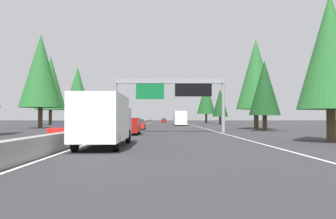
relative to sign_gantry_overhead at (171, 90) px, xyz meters
name	(u,v)px	position (x,y,z in m)	size (l,w,h in m)	color
ground_plane	(134,127)	(21.08, 6.04, -4.86)	(320.00, 320.00, 0.00)	#2D2D30
median_barrier	(140,123)	(41.08, 6.34, -4.41)	(180.00, 0.56, 0.90)	gray
shoulder_stripe_right	(195,126)	(31.08, -5.48, -4.86)	(160.00, 0.16, 0.01)	silver
shoulder_stripe_median	(139,126)	(31.08, 5.79, -4.86)	(160.00, 0.16, 0.01)	silver
sign_gantry_overhead	(171,90)	(0.00, 0.00, 0.00)	(0.50, 12.68, 6.11)	gray
box_truck_distant_a	(105,119)	(-19.82, 4.29, -3.25)	(8.50, 2.40, 2.95)	white
minivan_mid_center	(129,125)	(-4.69, 4.29, -3.91)	(5.00, 1.95, 1.69)	maroon
bus_near_right	(180,118)	(38.34, -2.74, -3.15)	(11.50, 2.55, 3.10)	white
sedan_far_center	(164,121)	(81.41, 0.78, -4.18)	(4.40, 1.80, 1.47)	maroon
sedan_mid_left	(139,125)	(11.04, 4.46, -4.18)	(4.40, 1.80, 1.47)	red
oncoming_near	(66,130)	(-11.02, 8.91, -4.18)	(4.40, 1.80, 1.47)	red
conifer_right_foreground	(330,51)	(-16.04, -10.72, 1.45)	(4.58, 4.58, 10.40)	#4C3823
conifer_right_near	(265,88)	(5.48, -12.28, 0.70)	(4.03, 4.03, 9.17)	#4C3823
conifer_right_mid	(256,74)	(12.56, -13.03, 3.38)	(5.96, 5.96, 13.56)	#4C3823
conifer_right_far	(220,103)	(47.17, -13.16, 0.53)	(3.91, 3.91, 8.88)	#4C3823
conifer_right_distant	(206,97)	(71.70, -12.65, 3.26)	(5.88, 5.88, 13.37)	#4C3823
conifer_left_near	(41,71)	(16.97, 20.73, 4.38)	(6.69, 6.69, 15.20)	#4C3823
conifer_left_mid	(51,83)	(41.41, 26.90, 4.79)	(6.98, 6.98, 15.87)	#4C3823
conifer_left_far	(77,89)	(49.02, 22.55, 3.97)	(6.39, 6.39, 14.53)	#4C3823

